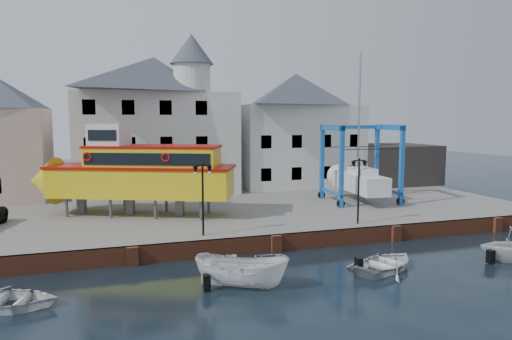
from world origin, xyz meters
name	(u,v)px	position (x,y,z in m)	size (l,w,h in m)	color
ground	(276,252)	(0.00, 0.00, 0.00)	(140.00, 140.00, 0.00)	black
hardstanding	(229,208)	(0.00, 11.00, 0.50)	(44.00, 22.00, 1.00)	slate
quay_wall	(275,243)	(0.00, 0.10, 0.50)	(44.00, 0.47, 1.00)	brown
building_white_main	(157,123)	(-4.87, 18.39, 7.34)	(14.00, 8.30, 14.00)	silver
building_white_right	(296,130)	(9.00, 19.00, 6.60)	(12.00, 8.00, 11.20)	silver
shed_dark	(391,164)	(19.00, 17.00, 3.00)	(8.00, 7.00, 4.00)	#272321
lamp_post_left	(203,181)	(-4.00, 1.20, 4.17)	(1.12, 0.32, 4.20)	black
lamp_post_right	(359,174)	(6.00, 1.20, 4.17)	(1.12, 0.32, 4.20)	black
tour_boat	(130,172)	(-7.74, 8.44, 3.98)	(14.69, 8.89, 6.32)	#59595E
travel_lift	(356,176)	(10.18, 8.80, 3.00)	(5.92, 8.04, 11.94)	#1A4AA4
motorboat_a	(241,287)	(-3.40, -4.72, 0.00)	(1.68, 4.45, 1.72)	silver
motorboat_b	(386,269)	(4.35, -4.55, 0.00)	(2.98, 4.17, 0.86)	silver
motorboat_d	(4,308)	(-13.21, -4.10, 0.00)	(3.05, 4.27, 0.89)	silver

